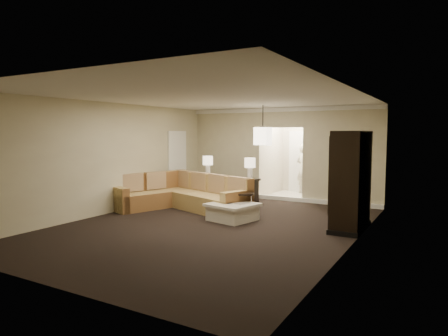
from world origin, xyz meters
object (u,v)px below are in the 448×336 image
Objects in this scene: console_table at (228,187)px; armoire at (351,183)px; drink_table at (244,200)px; sectional_sofa at (181,195)px; coffee_table at (233,212)px; person at (304,166)px.

armoire is at bearing -14.04° from console_table.
sectional_sofa is at bearing 175.77° from drink_table.
coffee_table is 4.90m from person.
armoire is 2.55m from drink_table.
armoire reaches higher than coffee_table.
armoire is at bearing 143.23° from person.
drink_table is 4.43m from person.
person is at bearing 72.62° from console_table.
armoire is 3.48× the size of drink_table.
sectional_sofa is 4.73m from person.
armoire is (4.46, -0.11, 0.62)m from sectional_sofa.
armoire is 1.13× the size of person.
person reaches higher than coffee_table.
armoire reaches higher than console_table.
coffee_table is at bearing 1.88° from sectional_sofa.
console_table is 2.03m from drink_table.
sectional_sofa is 1.99m from coffee_table.
armoire is at bearing 10.59° from coffee_table.
console_table reaches higher than coffee_table.
coffee_table is 0.64× the size of person.
person is at bearing 84.17° from sectional_sofa.
person is (1.33, 2.85, 0.47)m from console_table.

